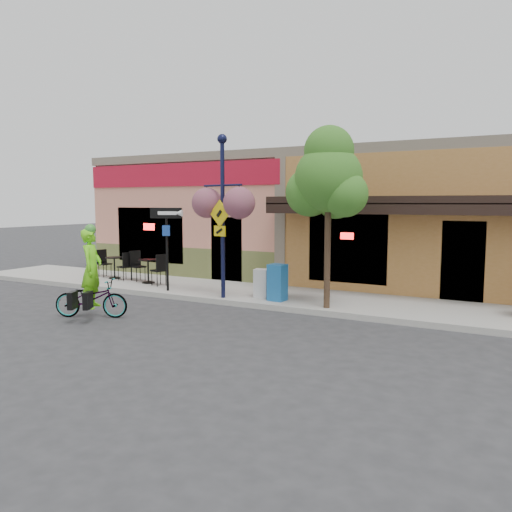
# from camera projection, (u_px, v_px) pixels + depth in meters

# --- Properties ---
(ground) EXTENTS (90.00, 90.00, 0.00)m
(ground) POSITION_uv_depth(u_px,v_px,m) (258.00, 314.00, 12.53)
(ground) COLOR #2D2D30
(ground) RESTS_ON ground
(sidewalk) EXTENTS (24.00, 3.00, 0.15)m
(sidewalk) POSITION_uv_depth(u_px,v_px,m) (290.00, 298.00, 14.27)
(sidewalk) COLOR #9E9B93
(sidewalk) RESTS_ON ground
(curb) EXTENTS (24.00, 0.12, 0.15)m
(curb) POSITION_uv_depth(u_px,v_px,m) (268.00, 307.00, 13.00)
(curb) COLOR #A8A59E
(curb) RESTS_ON ground
(building) EXTENTS (18.20, 8.20, 4.50)m
(building) POSITION_uv_depth(u_px,v_px,m) (351.00, 217.00, 18.86)
(building) COLOR tan
(building) RESTS_ON ground
(bicycle) EXTENTS (1.87, 1.30, 0.93)m
(bicycle) POSITION_uv_depth(u_px,v_px,m) (91.00, 299.00, 12.09)
(bicycle) COLOR maroon
(bicycle) RESTS_ON ground
(cyclist_rider) EXTENTS (0.71, 0.83, 1.92)m
(cyclist_rider) POSITION_uv_depth(u_px,v_px,m) (92.00, 279.00, 12.02)
(cyclist_rider) COLOR #70EC18
(cyclist_rider) RESTS_ON ground
(lamp_post) EXTENTS (1.52, 0.88, 4.48)m
(lamp_post) POSITION_uv_depth(u_px,v_px,m) (223.00, 217.00, 13.65)
(lamp_post) COLOR #111435
(lamp_post) RESTS_ON sidewalk
(one_way_sign) EXTENTS (0.96, 0.53, 2.48)m
(one_way_sign) POSITION_uv_depth(u_px,v_px,m) (167.00, 250.00, 14.85)
(one_way_sign) COLOR black
(one_way_sign) RESTS_ON sidewalk
(cafe_set_left) EXTENTS (1.77, 1.16, 0.97)m
(cafe_set_left) POSITION_uv_depth(u_px,v_px,m) (114.00, 264.00, 17.34)
(cafe_set_left) COLOR black
(cafe_set_left) RESTS_ON sidewalk
(cafe_set_right) EXTENTS (1.89, 1.36, 1.02)m
(cafe_set_right) POSITION_uv_depth(u_px,v_px,m) (148.00, 268.00, 16.32)
(cafe_set_right) COLOR black
(cafe_set_right) RESTS_ON sidewalk
(newspaper_box_blue) EXTENTS (0.47, 0.43, 0.99)m
(newspaper_box_blue) POSITION_uv_depth(u_px,v_px,m) (277.00, 282.00, 13.42)
(newspaper_box_blue) COLOR #1B62A7
(newspaper_box_blue) RESTS_ON sidewalk
(newspaper_box_grey) EXTENTS (0.43, 0.40, 0.80)m
(newspaper_box_grey) POSITION_uv_depth(u_px,v_px,m) (261.00, 283.00, 13.85)
(newspaper_box_grey) COLOR #BCBCBC
(newspaper_box_grey) RESTS_ON sidewalk
(street_tree) EXTENTS (1.98, 1.98, 4.56)m
(street_tree) POSITION_uv_depth(u_px,v_px,m) (328.00, 217.00, 12.31)
(street_tree) COLOR #3D7A26
(street_tree) RESTS_ON sidewalk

